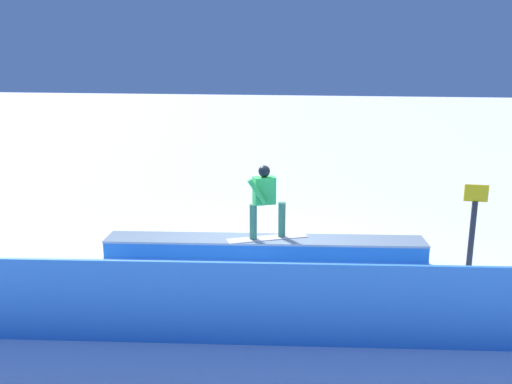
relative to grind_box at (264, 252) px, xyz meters
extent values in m
plane|color=white|center=(0.00, 0.00, -0.23)|extent=(120.00, 120.00, 0.00)
cube|color=blue|center=(0.00, 0.00, 0.00)|extent=(6.14, 1.49, 0.46)
cube|color=blue|center=(0.00, 0.00, -0.11)|extent=(6.15, 1.50, 0.11)
cube|color=#8598A3|center=(0.00, 0.00, 0.25)|extent=(6.15, 1.55, 0.04)
cube|color=silver|center=(-0.06, -0.01, 0.28)|extent=(1.53, 0.95, 0.01)
cylinder|color=#367553|center=(0.20, 0.12, 0.63)|extent=(0.19, 0.19, 0.68)
cylinder|color=#367553|center=(-0.31, -0.13, 0.63)|extent=(0.19, 0.19, 0.68)
cube|color=green|center=(0.01, 0.02, 1.23)|extent=(0.46, 0.39, 0.51)
sphere|color=black|center=(0.01, 0.02, 1.59)|extent=(0.22, 0.22, 0.22)
cylinder|color=green|center=(0.10, 0.25, 1.25)|extent=(0.38, 0.25, 0.51)
cylinder|color=green|center=(-0.01, -0.17, 1.25)|extent=(0.18, 0.15, 0.56)
cube|color=#3785E2|center=(0.00, 3.09, 0.37)|extent=(9.93, 1.53, 1.19)
cylinder|color=#262628|center=(-3.74, 0.00, 0.48)|extent=(0.10, 0.10, 1.42)
cube|color=yellow|center=(-3.74, 0.00, 1.35)|extent=(0.40, 0.04, 0.30)
camera|label=1|loc=(-1.67, 9.36, 3.49)|focal=36.51mm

